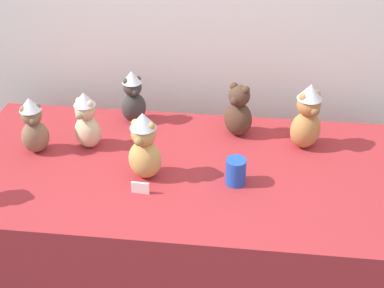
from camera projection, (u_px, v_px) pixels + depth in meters
name	position (u px, v px, depth m)	size (l,w,h in m)	color
display_table	(192.00, 233.00, 2.44)	(1.95, 0.89, 0.72)	maroon
teddy_bear_cocoa	(238.00, 112.00, 2.40)	(0.17, 0.16, 0.25)	#4C3323
teddy_bear_sand	(86.00, 121.00, 2.32)	(0.15, 0.14, 0.26)	#CCB78E
teddy_bear_mocha	(33.00, 126.00, 2.29)	(0.15, 0.15, 0.26)	#7F6047
teddy_bear_caramel	(307.00, 117.00, 2.30)	(0.18, 0.17, 0.30)	#B27A42
teddy_bear_honey	(144.00, 146.00, 2.12)	(0.15, 0.14, 0.29)	tan
teddy_bear_charcoal	(133.00, 97.00, 2.50)	(0.15, 0.15, 0.26)	#383533
party_cup_blue	(236.00, 171.00, 2.13)	(0.08, 0.08, 0.11)	blue
name_card_front_middle	(140.00, 188.00, 2.10)	(0.07, 0.01, 0.05)	white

